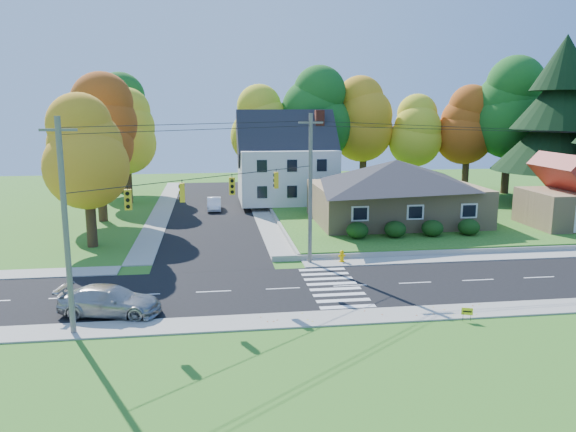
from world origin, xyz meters
name	(u,v)px	position (x,y,z in m)	size (l,w,h in m)	color
ground	(350,286)	(0.00, 0.00, 0.00)	(120.00, 120.00, 0.00)	#3D7923
road_main	(350,286)	(0.00, 0.00, 0.01)	(90.00, 8.00, 0.02)	black
road_cross	(212,210)	(-8.00, 26.00, 0.01)	(8.00, 44.00, 0.02)	black
sidewalk_north	(332,263)	(0.00, 5.00, 0.04)	(90.00, 2.00, 0.08)	#9C9A90
sidewalk_south	(374,316)	(0.00, -5.00, 0.04)	(90.00, 2.00, 0.08)	#9C9A90
lawn	(427,212)	(13.00, 21.00, 0.25)	(30.00, 30.00, 0.50)	#3D7923
ranch_house	(395,190)	(8.00, 16.00, 3.27)	(14.60, 10.60, 5.40)	tan
colonial_house	(287,163)	(0.04, 28.00, 4.58)	(10.40, 8.40, 9.60)	silver
garage	(571,198)	(22.00, 11.99, 2.84)	(7.30, 6.30, 4.60)	tan
hedge_row	(414,229)	(7.50, 9.80, 1.14)	(10.70, 1.70, 1.27)	#163A10
traffic_infrastructure	(344,196)	(-0.15, 1.35, 5.15)	(38.10, 10.66, 10.00)	#666059
tree_lot_0	(262,126)	(-2.00, 34.00, 8.31)	(6.72, 6.72, 12.51)	#3F2A19
tree_lot_1	(315,114)	(4.00, 33.00, 9.61)	(7.84, 7.84, 14.60)	#3F2A19
tree_lot_2	(364,120)	(10.00, 34.00, 8.96)	(7.28, 7.28, 13.56)	#3F2A19
tree_lot_3	(416,131)	(16.00, 33.00, 7.65)	(6.16, 6.16, 11.47)	#3F2A19
tree_lot_4	(468,125)	(22.00, 32.00, 8.31)	(6.72, 6.72, 12.51)	#3F2A19
tree_lot_5	(510,108)	(26.00, 30.00, 10.27)	(8.40, 8.40, 15.64)	#3F2A19
conifer_east_a	(561,117)	(27.00, 22.00, 9.39)	(12.80, 12.80, 16.96)	#3F2A19
tree_west_0	(87,152)	(-17.00, 12.00, 7.15)	(6.16, 6.16, 11.47)	#3F2A19
tree_west_1	(98,129)	(-18.00, 22.00, 8.46)	(7.28, 7.28, 13.56)	#3F2A19
tree_west_2	(126,132)	(-17.00, 32.00, 7.81)	(6.72, 6.72, 12.51)	#3F2A19
tree_west_3	(118,118)	(-19.00, 40.00, 9.11)	(7.84, 7.84, 14.60)	#3F2A19
silver_sedan	(110,301)	(-13.19, -2.98, 0.77)	(2.09, 5.15, 1.49)	#9C9C9C
white_car	(214,204)	(-7.75, 26.06, 0.67)	(1.37, 3.94, 1.30)	white
fire_hydrant	(342,257)	(0.67, 5.02, 0.42)	(0.50, 0.39, 0.88)	#F7B600
yard_sign	(467,312)	(4.34, -6.20, 0.48)	(0.52, 0.22, 0.68)	black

